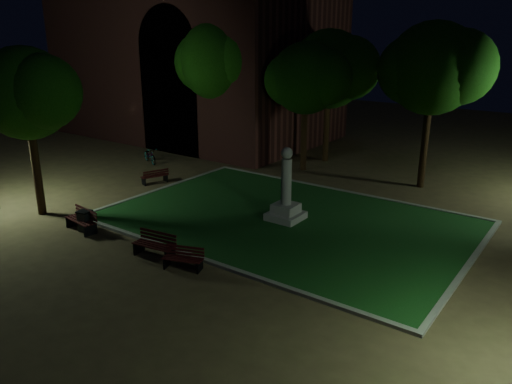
# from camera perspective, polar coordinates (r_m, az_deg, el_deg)

# --- Properties ---
(ground) EXTENTS (80.00, 80.00, 0.00)m
(ground) POSITION_cam_1_polar(r_m,az_deg,el_deg) (20.27, 0.34, -4.98)
(ground) COLOR brown
(lawn) EXTENTS (15.00, 10.00, 0.08)m
(lawn) POSITION_cam_1_polar(r_m,az_deg,el_deg) (21.80, 3.41, -3.20)
(lawn) COLOR #174417
(lawn) RESTS_ON ground
(lawn_kerb) EXTENTS (15.40, 10.40, 0.12)m
(lawn_kerb) POSITION_cam_1_polar(r_m,az_deg,el_deg) (21.79, 3.41, -3.15)
(lawn_kerb) COLOR slate
(lawn_kerb) RESTS_ON ground
(monument) EXTENTS (1.40, 1.40, 3.20)m
(monument) POSITION_cam_1_polar(r_m,az_deg,el_deg) (21.48, 3.45, -0.92)
(monument) COLOR gray
(monument) RESTS_ON lawn
(building_main) EXTENTS (20.00, 12.00, 15.00)m
(building_main) POSITION_cam_1_polar(r_m,az_deg,el_deg) (39.40, -7.08, 17.14)
(building_main) COLOR #4A201D
(building_main) RESTS_ON ground
(tree_west) EXTENTS (4.80, 3.92, 7.35)m
(tree_west) POSITION_cam_1_polar(r_m,az_deg,el_deg) (23.32, -24.74, 10.16)
(tree_west) COLOR black
(tree_west) RESTS_ON ground
(tree_north_wl) EXTENTS (4.96, 4.05, 7.35)m
(tree_north_wl) POSITION_cam_1_polar(r_m,az_deg,el_deg) (28.84, 5.85, 12.77)
(tree_north_wl) COLOR black
(tree_north_wl) RESTS_ON ground
(tree_north_er) EXTENTS (5.64, 4.60, 8.41)m
(tree_north_er) POSITION_cam_1_polar(r_m,az_deg,el_deg) (26.73, 19.75, 13.12)
(tree_north_er) COLOR black
(tree_north_er) RESTS_ON ground
(tree_nw) EXTENTS (6.15, 5.02, 8.61)m
(tree_nw) POSITION_cam_1_polar(r_m,az_deg,el_deg) (31.77, -4.01, 14.72)
(tree_nw) COLOR black
(tree_nw) RESTS_ON ground
(tree_far_north) EXTENTS (5.79, 4.73, 8.03)m
(tree_far_north) POSITION_cam_1_polar(r_m,az_deg,el_deg) (31.10, 8.51, 13.69)
(tree_far_north) COLOR black
(tree_far_north) RESTS_ON ground
(lamppost_nw) EXTENTS (1.18, 0.28, 4.75)m
(lamppost_nw) POSITION_cam_1_polar(r_m,az_deg,el_deg) (34.95, -5.74, 10.36)
(lamppost_nw) COLOR black
(lamppost_nw) RESTS_ON ground
(bench_near_left) EXTENTS (1.71, 0.79, 0.91)m
(bench_near_left) POSITION_cam_1_polar(r_m,az_deg,el_deg) (18.70, -11.46, -6.00)
(bench_near_left) COLOR black
(bench_near_left) RESTS_ON ground
(bench_near_right) EXTENTS (1.50, 0.95, 0.78)m
(bench_near_right) POSITION_cam_1_polar(r_m,az_deg,el_deg) (17.63, -8.28, -7.56)
(bench_near_right) COLOR black
(bench_near_right) RESTS_ON ground
(bench_west_near) EXTENTS (1.72, 0.77, 0.91)m
(bench_west_near) POSITION_cam_1_polar(r_m,az_deg,el_deg) (21.84, -19.24, -3.09)
(bench_west_near) COLOR black
(bench_west_near) RESTS_ON ground
(bench_left_side) EXTENTS (0.96, 1.53, 0.79)m
(bench_left_side) POSITION_cam_1_polar(r_m,az_deg,el_deg) (27.46, -11.47, 1.72)
(bench_left_side) COLOR black
(bench_left_side) RESTS_ON ground
(trash_bin) EXTENTS (0.59, 0.59, 0.87)m
(trash_bin) POSITION_cam_1_polar(r_m,az_deg,el_deg) (21.75, -18.94, -3.11)
(trash_bin) COLOR black
(trash_bin) RESTS_ON ground
(bicycle) EXTENTS (1.96, 1.31, 0.97)m
(bicycle) POSITION_cam_1_polar(r_m,az_deg,el_deg) (31.78, -12.03, 4.12)
(bicycle) COLOR black
(bicycle) RESTS_ON ground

